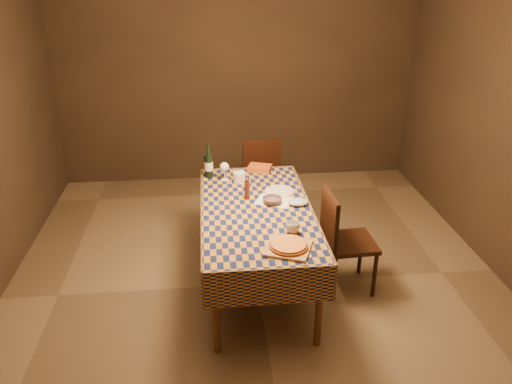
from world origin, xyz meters
The scene contains 16 objects.
room centered at (0.00, 0.00, 1.35)m, with size 5.00×5.10×2.70m.
dining_table centered at (0.00, 0.00, 0.69)m, with size 0.94×1.84×0.77m.
cutting_board centered at (0.16, -0.67, 0.78)m, with size 0.31×0.31×0.02m, color #AD8151.
pizza centered at (0.16, -0.67, 0.80)m, with size 0.32×0.32×0.03m.
pepper_mill centered at (-0.06, 0.19, 0.86)m, with size 0.06×0.06×0.20m.
bowl centered at (0.14, 0.08, 0.80)m, with size 0.17×0.17×0.05m, color #614951.
wine_glass centered at (-0.24, 0.63, 0.90)m, with size 0.09×0.09×0.18m.
wine_bottle centered at (-0.39, 0.71, 0.89)m, with size 0.10×0.10×0.33m.
deli_tub centered at (-0.11, 0.57, 0.82)m, with size 0.12×0.12×0.10m, color silver.
takeout_container centered at (0.12, 0.82, 0.80)m, with size 0.22×0.16×0.06m, color #B84D18.
white_plate centered at (0.24, 0.30, 0.78)m, with size 0.26×0.26×0.02m, color silver.
tumbler centered at (0.23, -0.44, 0.81)m, with size 0.11×0.11×0.08m, color silver.
flour_patch centered at (0.16, 0.13, 0.77)m, with size 0.30×0.23×0.00m, color white.
flour_bag centered at (0.36, 0.03, 0.80)m, with size 0.18×0.13×0.05m, color #AABCD9.
chair_far centered at (0.18, 1.40, 0.52)m, with size 0.46×0.46×0.93m.
chair_right centered at (0.72, -0.11, 0.52)m, with size 0.45×0.44×0.93m.
Camera 1 is at (-0.38, -3.74, 2.68)m, focal length 35.00 mm.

